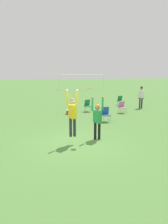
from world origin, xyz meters
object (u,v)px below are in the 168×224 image
at_px(person_jumping, 72,112).
at_px(person_defending, 97,117).
at_px(camping_chair_2, 122,106).
at_px(frisbee, 90,88).
at_px(camping_chair_1, 106,113).
at_px(camping_chair_3, 120,100).
at_px(camping_chair_0, 88,105).
at_px(cooler_box, 70,112).
at_px(person_spectator_near, 141,95).

xyz_separation_m(person_jumping, person_defending, (1.20, 0.44, -0.36)).
bearing_deg(camping_chair_2, frisbee, 47.14).
xyz_separation_m(camping_chair_1, camping_chair_3, (3.09, 5.54, -0.04)).
bearing_deg(person_defending, camping_chair_2, 128.76).
bearing_deg(camping_chair_0, person_jumping, 48.86).
height_order(camping_chair_3, cooler_box, camping_chair_3).
xyz_separation_m(person_defending, frisbee, (-0.42, -0.23, 1.33)).
relative_size(person_jumping, cooler_box, 3.88).
bearing_deg(person_spectator_near, camping_chair_3, 163.99).
bearing_deg(camping_chair_1, camping_chair_0, -84.17).
distance_m(camping_chair_0, cooler_box, 1.66).
bearing_deg(camping_chair_1, person_jumping, 54.23).
height_order(person_spectator_near, cooler_box, person_spectator_near).
xyz_separation_m(person_defending, camping_chair_3, (4.49, 8.80, -0.57)).
bearing_deg(cooler_box, person_jumping, -96.92).
bearing_deg(frisbee, camping_chair_0, 78.16).
height_order(person_jumping, person_spectator_near, person_jumping).
xyz_separation_m(camping_chair_2, camping_chair_3, (1.10, 3.20, -0.01)).
bearing_deg(person_spectator_near, camping_chair_1, -97.24).
distance_m(person_jumping, cooler_box, 6.54).
distance_m(person_jumping, person_spectator_near, 10.18).
xyz_separation_m(person_spectator_near, cooler_box, (-6.04, -1.18, -0.93)).
xyz_separation_m(person_defending, camping_chair_2, (3.39, 5.60, -0.56)).
bearing_deg(frisbee, cooler_box, 90.11).
xyz_separation_m(frisbee, camping_chair_2, (3.81, 5.83, -1.89)).
relative_size(frisbee, camping_chair_3, 0.27).
relative_size(person_jumping, camping_chair_2, 2.38).
relative_size(camping_chair_0, cooler_box, 1.74).
relative_size(person_jumping, person_spectator_near, 1.12).
relative_size(person_defending, camping_chair_1, 2.20).
bearing_deg(frisbee, person_defending, 29.15).
distance_m(frisbee, camping_chair_2, 7.22).
relative_size(person_defending, camping_chair_2, 2.37).
height_order(camping_chair_0, person_spectator_near, person_spectator_near).
bearing_deg(person_defending, person_jumping, -90.00).
height_order(camping_chair_0, camping_chair_3, camping_chair_0).
height_order(person_defending, camping_chair_3, person_defending).
bearing_deg(frisbee, person_spectator_near, 50.61).
relative_size(person_spectator_near, cooler_box, 3.46).
bearing_deg(cooler_box, camping_chair_2, -4.99).
relative_size(person_defending, person_spectator_near, 1.12).
distance_m(person_defending, camping_chair_2, 6.57).
bearing_deg(cooler_box, person_spectator_near, 11.06).
distance_m(camping_chair_0, camping_chair_3, 4.08).
distance_m(camping_chair_0, camping_chair_1, 3.41).
relative_size(person_jumping, camping_chair_0, 2.23).
distance_m(camping_chair_1, cooler_box, 3.26).
height_order(camping_chair_1, cooler_box, camping_chair_1).
xyz_separation_m(frisbee, person_spectator_near, (6.03, 7.35, -1.29)).
bearing_deg(camping_chair_2, camping_chair_1, 39.95).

